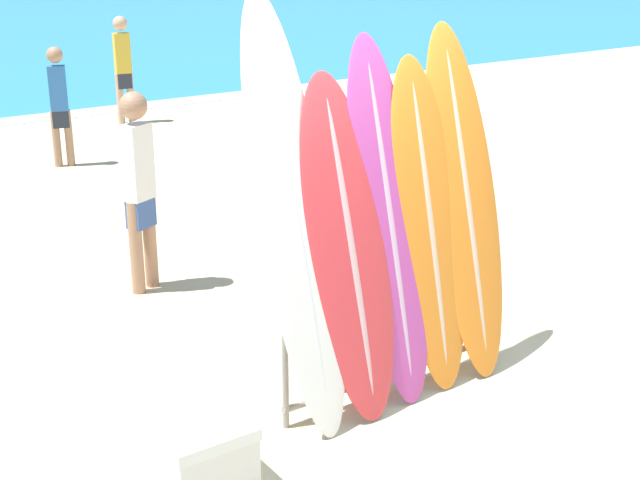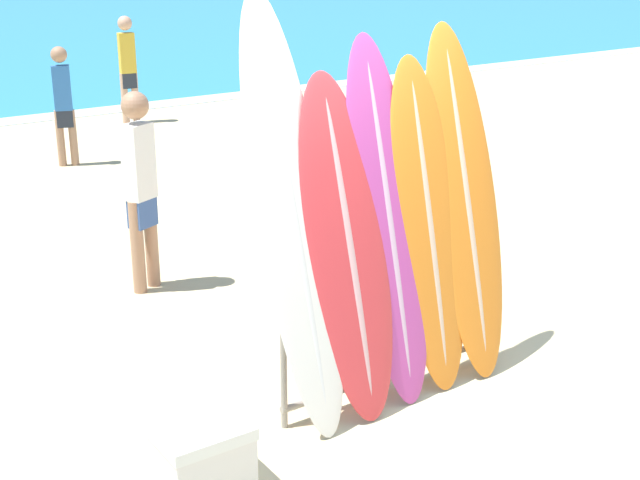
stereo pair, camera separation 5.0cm
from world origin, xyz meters
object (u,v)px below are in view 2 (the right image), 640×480
at_px(surfboard_slot_2, 388,223).
at_px(person_near_water, 140,184).
at_px(surfboard_slot_0, 293,217).
at_px(surfboard_slot_4, 465,203).
at_px(surfboard_slot_1, 347,249).
at_px(person_far_left, 63,102).
at_px(surfboard_rack, 390,331).
at_px(surfboard_slot_3, 428,226).
at_px(person_mid_beach, 128,65).
at_px(cooler_box, 203,457).

relative_size(surfboard_slot_2, person_near_water, 1.37).
height_order(surfboard_slot_0, surfboard_slot_4, surfboard_slot_0).
xyz_separation_m(surfboard_slot_1, surfboard_slot_2, (0.34, 0.03, 0.10)).
bearing_deg(surfboard_slot_0, person_near_water, 88.80).
relative_size(surfboard_slot_2, person_far_left, 1.52).
distance_m(surfboard_slot_2, person_far_left, 6.87).
height_order(surfboard_rack, surfboard_slot_3, surfboard_slot_3).
bearing_deg(surfboard_slot_3, surfboard_rack, -172.73).
bearing_deg(person_far_left, surfboard_slot_3, 109.12).
relative_size(surfboard_slot_1, surfboard_slot_3, 0.98).
distance_m(surfboard_slot_0, surfboard_slot_1, 0.41).
xyz_separation_m(surfboard_slot_2, person_near_water, (-0.61, 2.46, -0.23)).
bearing_deg(surfboard_slot_3, person_near_water, 110.31).
distance_m(surfboard_slot_1, person_near_water, 2.51).
bearing_deg(surfboard_slot_1, surfboard_slot_3, 0.60).
bearing_deg(surfboard_slot_0, person_mid_beach, 73.62).
xyz_separation_m(surfboard_rack, cooler_box, (-1.50, -0.29, -0.24)).
xyz_separation_m(surfboard_slot_3, surfboard_slot_4, (0.34, 0.03, 0.09)).
relative_size(surfboard_slot_1, person_near_water, 1.26).
xyz_separation_m(person_near_water, person_far_left, (0.85, 4.40, -0.09)).
bearing_deg(person_mid_beach, surfboard_slot_3, 87.11).
bearing_deg(surfboard_slot_4, surfboard_slot_0, 177.53).
distance_m(surfboard_rack, surfboard_slot_3, 0.71).
xyz_separation_m(surfboard_slot_1, person_near_water, (-0.28, 2.49, -0.14)).
bearing_deg(surfboard_slot_0, surfboard_slot_3, -4.97).
height_order(person_near_water, person_far_left, person_near_water).
bearing_deg(surfboard_slot_1, surfboard_rack, -6.24).
distance_m(surfboard_rack, cooler_box, 1.54).
distance_m(surfboard_slot_4, cooler_box, 2.39).
relative_size(surfboard_slot_0, person_near_water, 1.54).
height_order(surfboard_slot_1, person_mid_beach, surfboard_slot_1).
distance_m(surfboard_slot_0, person_mid_beach, 9.22).
distance_m(surfboard_slot_1, surfboard_slot_2, 0.35).
bearing_deg(person_near_water, person_far_left, 53.76).
bearing_deg(surfboard_rack, cooler_box, -168.88).
height_order(surfboard_slot_4, person_near_water, surfboard_slot_4).
height_order(surfboard_slot_1, surfboard_slot_4, surfboard_slot_4).
bearing_deg(surfboard_slot_0, surfboard_slot_4, -2.47).
xyz_separation_m(surfboard_slot_0, cooler_box, (-0.85, -0.42, -1.09)).
relative_size(surfboard_slot_4, cooler_box, 4.79).
relative_size(surfboard_slot_2, cooler_box, 4.73).
xyz_separation_m(surfboard_slot_4, cooler_box, (-2.16, -0.36, -0.96)).
relative_size(surfboard_rack, surfboard_slot_4, 0.71).
bearing_deg(surfboard_slot_1, cooler_box, -164.40).
height_order(surfboard_rack, surfboard_slot_1, surfboard_slot_1).
height_order(surfboard_slot_3, surfboard_slot_4, surfboard_slot_4).
bearing_deg(surfboard_slot_2, person_mid_beach, 77.73).
xyz_separation_m(surfboard_slot_0, person_near_water, (0.05, 2.40, -0.37)).
xyz_separation_m(surfboard_rack, surfboard_slot_2, (0.02, 0.07, 0.71)).
bearing_deg(surfboard_rack, surfboard_slot_3, 7.27).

